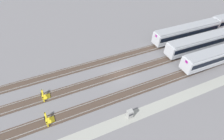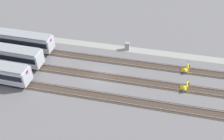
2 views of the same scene
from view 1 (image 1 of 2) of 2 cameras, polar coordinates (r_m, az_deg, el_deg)
name	(u,v)px [view 1 (image 1 of 2)]	position (r m, az deg, el deg)	size (l,w,h in m)	color
ground_plane	(120,74)	(34.99, 2.65, -1.37)	(400.00, 400.00, 0.00)	slate
service_walkway	(145,111)	(29.82, 10.85, -13.11)	(54.00, 2.00, 0.01)	#9E9E93
rail_track_nearest	(132,92)	(31.99, 6.59, -7.05)	(90.00, 2.23, 0.21)	#47382D
rail_track_near_inner	(120,74)	(34.96, 2.66, -1.32)	(90.00, 2.24, 0.21)	#47382D
rail_track_middle	(110,59)	(38.36, -0.61, 3.46)	(90.00, 2.23, 0.21)	#47382D
subway_car_front_row_leftmost	(220,55)	(42.73, 31.73, 4.22)	(18.05, 3.19, 3.70)	silver
subway_car_front_row_right_inner	(202,42)	(44.99, 27.23, 8.01)	(18.06, 3.27, 3.70)	silver
subway_car_back_row_leftmost	(187,32)	(47.65, 23.17, 11.33)	(18.05, 3.20, 3.70)	silver
bumper_stop_nearest_track	(48,119)	(29.60, -20.08, -14.89)	(1.35, 2.00, 1.22)	yellow
bumper_stop_near_inner_track	(45,96)	(32.77, -21.15, -7.82)	(1.38, 2.01, 1.22)	yellow
electrical_cabinet	(130,114)	(28.23, 5.88, -14.07)	(0.90, 0.73, 1.60)	#9E9E99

